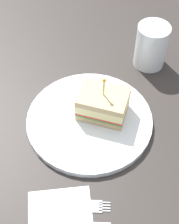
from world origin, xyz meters
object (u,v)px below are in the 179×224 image
object	(u,v)px
napkin	(60,215)
fork	(84,206)
sandwich_half_center	(103,104)
plate	(90,120)
drink_glass	(151,48)

from	to	relation	value
napkin	fork	xyz separation A→B (cm)	(4.25, 0.47, 0.10)
napkin	sandwich_half_center	bearing A→B (deg)	54.26
plate	fork	world-z (taller)	plate
plate	sandwich_half_center	world-z (taller)	sandwich_half_center
napkin	fork	bearing A→B (deg)	6.28
napkin	plate	bearing A→B (deg)	60.05
sandwich_half_center	napkin	size ratio (longest dim) A/B	1.09
drink_glass	fork	world-z (taller)	drink_glass
plate	fork	size ratio (longest dim) A/B	2.20
sandwich_half_center	drink_glass	xyz separation A→B (cm)	(15.33, 12.56, 0.44)
drink_glass	fork	bearing A→B (deg)	-128.60
drink_glass	napkin	size ratio (longest dim) A/B	0.96
plate	fork	xyz separation A→B (cm)	(-5.88, -17.11, -0.48)
drink_glass	fork	distance (cm)	39.00
sandwich_half_center	fork	size ratio (longest dim) A/B	1.02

